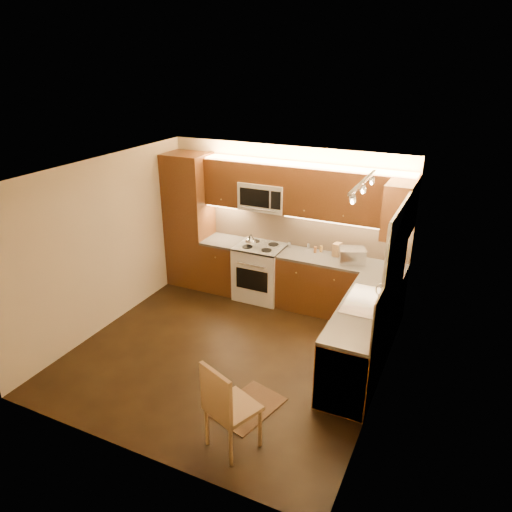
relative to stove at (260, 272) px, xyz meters
The scene contains 37 objects.
floor 1.76m from the stove, 79.85° to the right, with size 4.00×4.00×0.01m, color black.
ceiling 2.66m from the stove, 79.85° to the right, with size 4.00×4.00×0.01m, color beige.
wall_back 0.91m from the stove, 47.29° to the left, with size 4.00×0.01×2.50m, color beige.
wall_front 3.77m from the stove, 85.33° to the right, with size 4.00×0.01×2.50m, color beige.
wall_left 2.51m from the stove, 135.42° to the right, with size 0.01×4.00×2.50m, color beige.
wall_right 2.95m from the stove, 36.06° to the right, with size 0.01×4.00×2.50m, color beige.
pantry 1.52m from the stove, behind, with size 0.70×0.60×2.30m, color #4E2810.
base_cab_back_left 0.69m from the stove, behind, with size 0.62×0.60×0.86m, color #4E2810.
counter_back_left 0.81m from the stove, behind, with size 0.62×0.60×0.04m, color #343130.
base_cab_back_right 1.34m from the stove, ahead, with size 1.92×0.60×0.86m, color #4E2810.
counter_back_right 1.40m from the stove, ahead, with size 1.92×0.60×0.04m, color #343130.
base_cab_right 2.37m from the stove, 32.52° to the right, with size 0.60×2.00×0.86m, color #4E2810.
counter_right 2.41m from the stove, 32.52° to the right, with size 0.60×2.00×0.04m, color #343130.
dishwasher 2.81m from the stove, 44.64° to the right, with size 0.58×0.60×0.84m, color silver.
backsplash_back 1.03m from the stove, 25.86° to the left, with size 3.30×0.02×0.60m, color tan.
backsplash_right 2.72m from the stove, 29.11° to the right, with size 0.02×2.00×0.60m, color tan.
upper_cab_back_left 1.58m from the stove, 167.74° to the left, with size 0.62×0.35×0.75m, color #4E2810.
upper_cab_back_right 1.95m from the stove, ahead, with size 1.92×0.35×0.75m, color #4E2810.
upper_cab_bridge 1.64m from the stove, 90.00° to the left, with size 0.76×0.35×0.31m, color #4E2810.
upper_cab_right_corner 2.57m from the stove, ahead, with size 0.35×0.50×0.75m, color #4E2810.
stove is the anchor object (origin of this frame).
microwave 1.27m from the stove, 90.00° to the left, with size 0.76×0.38×0.44m, color silver, non-canonical shape.
window_frame 2.79m from the stove, 26.21° to the right, with size 0.03×1.44×1.24m, color silver.
window_blinds 2.77m from the stove, 26.41° to the right, with size 0.02×1.36×1.16m, color silver.
sink 2.35m from the stove, 29.36° to the right, with size 0.52×0.86×0.15m, color silver, non-canonical shape.
faucet 2.52m from the stove, 27.30° to the right, with size 0.20×0.04×0.30m, color silver, non-canonical shape.
track_light_bar 3.01m from the stove, 34.57° to the right, with size 0.04×1.20×0.03m, color silver.
kettle 0.58m from the stove, 152.51° to the right, with size 0.17×0.17×0.20m, color silver, non-canonical shape.
toaster_oven 1.60m from the stove, ahead, with size 0.38×0.28×0.23m, color silver.
knife_block 1.35m from the stove, ahead, with size 0.09×0.15×0.20m, color #996C45.
spice_jar_a 0.92m from the stove, 18.79° to the left, with size 0.04×0.04×0.10m, color silver.
spice_jar_b 1.02m from the stove, ahead, with size 0.05×0.05×0.10m, color brown.
spice_jar_c 0.68m from the stove, 21.14° to the left, with size 0.04×0.04×0.10m, color silver.
spice_jar_d 1.09m from the stove, 12.94° to the left, with size 0.04×0.04×0.10m, color #A77832.
soap_bottle 2.32m from the stove, ahead, with size 0.09×0.09×0.20m, color silver.
rug 2.81m from the stove, 68.09° to the right, with size 0.54×0.81×0.01m, color black.
dining_chair 3.35m from the stove, 70.02° to the right, with size 0.45×0.45×1.02m, color #996C45, non-canonical shape.
Camera 1 is at (2.69, -4.84, 3.76)m, focal length 33.43 mm.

